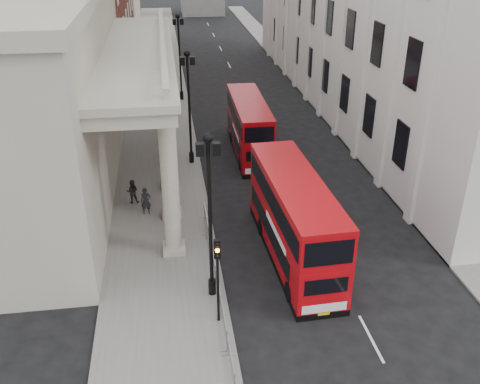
{
  "coord_description": "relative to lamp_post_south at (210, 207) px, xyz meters",
  "views": [
    {
      "loc": [
        -2.24,
        -16.94,
        16.36
      ],
      "look_at": [
        1.53,
        9.28,
        2.85
      ],
      "focal_mm": 40.0,
      "sensor_mm": 36.0,
      "label": 1
    }
  ],
  "objects": [
    {
      "name": "portico_building",
      "position": [
        -9.9,
        14.0,
        1.09
      ],
      "size": [
        9.0,
        28.0,
        12.0
      ],
      "primitive_type": "cube",
      "color": "#A29B88",
      "rests_on": "ground"
    },
    {
      "name": "lamp_post_mid",
      "position": [
        0.0,
        16.0,
        0.0
      ],
      "size": [
        1.05,
        0.44,
        8.32
      ],
      "color": "black",
      "rests_on": "sidewalk_west"
    },
    {
      "name": "ground",
      "position": [
        0.6,
        -4.0,
        -4.91
      ],
      "size": [
        260.0,
        260.0,
        0.0
      ],
      "primitive_type": "plane",
      "color": "black",
      "rests_on": "ground"
    },
    {
      "name": "traffic_light",
      "position": [
        0.1,
        -2.02,
        -1.8
      ],
      "size": [
        0.28,
        0.33,
        4.3
      ],
      "color": "black",
      "rests_on": "sidewalk_west"
    },
    {
      "name": "pedestrian_b",
      "position": [
        -4.13,
        10.09,
        -4.0
      ],
      "size": [
        0.8,
        0.63,
        1.59
      ],
      "primitive_type": "imported",
      "rotation": [
        0.0,
        0.0,
        3.1
      ],
      "color": "black",
      "rests_on": "sidewalk_west"
    },
    {
      "name": "bus_far",
      "position": [
        4.6,
        17.57,
        -2.72
      ],
      "size": [
        2.48,
        9.76,
        4.2
      ],
      "rotation": [
        0.0,
        0.0,
        -0.01
      ],
      "color": "#9F070C",
      "rests_on": "ground"
    },
    {
      "name": "pedestrian_c",
      "position": [
        -2.01,
        16.01,
        -3.91
      ],
      "size": [
        0.91,
        0.64,
        1.76
      ],
      "primitive_type": "imported",
      "rotation": [
        0.0,
        0.0,
        6.38
      ],
      "color": "black",
      "rests_on": "sidewalk_west"
    },
    {
      "name": "pedestrian_a",
      "position": [
        -3.25,
        8.49,
        -3.93
      ],
      "size": [
        0.66,
        0.46,
        1.72
      ],
      "primitive_type": "imported",
      "rotation": [
        0.0,
        0.0,
        0.08
      ],
      "color": "black",
      "rests_on": "sidewalk_west"
    },
    {
      "name": "lamp_post_north",
      "position": [
        0.0,
        32.0,
        0.0
      ],
      "size": [
        1.05,
        0.44,
        8.32
      ],
      "color": "black",
      "rests_on": "sidewalk_west"
    },
    {
      "name": "crowd_barriers",
      "position": [
        0.25,
        -1.77,
        -4.24
      ],
      "size": [
        0.5,
        18.75,
        1.1
      ],
      "color": "gray",
      "rests_on": "sidewalk_west"
    },
    {
      "name": "sidewalk_west",
      "position": [
        -2.4,
        26.0,
        -4.85
      ],
      "size": [
        6.0,
        140.0,
        0.12
      ],
      "primitive_type": "cube",
      "color": "slate",
      "rests_on": "ground"
    },
    {
      "name": "lamp_post_south",
      "position": [
        0.0,
        0.0,
        0.0
      ],
      "size": [
        1.05,
        0.44,
        8.32
      ],
      "color": "black",
      "rests_on": "sidewalk_west"
    },
    {
      "name": "kerb",
      "position": [
        0.55,
        26.0,
        -4.84
      ],
      "size": [
        0.2,
        140.0,
        0.14
      ],
      "primitive_type": "cube",
      "color": "slate",
      "rests_on": "ground"
    },
    {
      "name": "bus_near",
      "position": [
        4.67,
        2.8,
        -2.51
      ],
      "size": [
        2.99,
        10.75,
        4.6
      ],
      "rotation": [
        0.0,
        0.0,
        0.04
      ],
      "color": "#B9080F",
      "rests_on": "ground"
    },
    {
      "name": "sidewalk_east",
      "position": [
        14.1,
        26.0,
        -4.85
      ],
      "size": [
        3.0,
        140.0,
        0.12
      ],
      "primitive_type": "cube",
      "color": "slate",
      "rests_on": "ground"
    }
  ]
}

